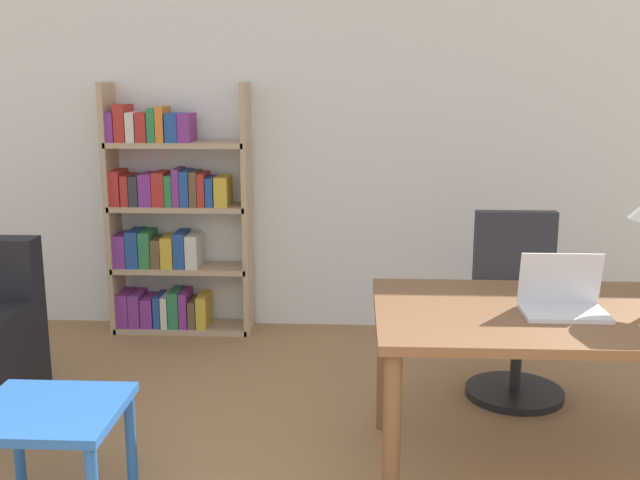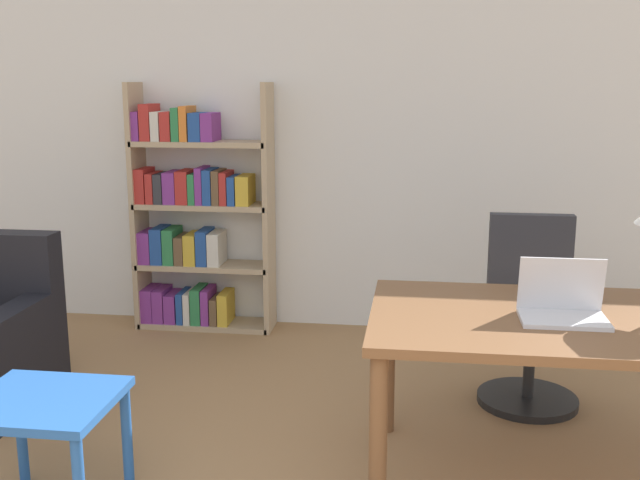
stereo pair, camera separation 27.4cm
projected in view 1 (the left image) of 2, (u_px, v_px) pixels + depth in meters
The scene contains 6 objects.
wall_back at pixel (320, 135), 5.11m from camera, with size 8.00×0.06×2.70m.
desk at pixel (551, 331), 3.18m from camera, with size 1.49×0.96×0.76m.
laptop at pixel (563, 300), 3.11m from camera, with size 0.34×0.24×0.25m.
office_chair at pixel (516, 315), 4.11m from camera, with size 0.53×0.53×1.00m.
side_table_blue at pixel (49, 428), 2.83m from camera, with size 0.55×0.52×0.50m.
bookshelf at pixel (169, 222), 5.10m from camera, with size 0.96×0.28×1.70m.
Camera 1 is at (0.26, -0.61, 1.70)m, focal length 42.00 mm.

